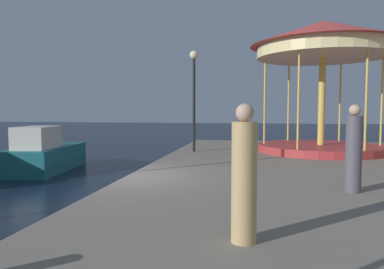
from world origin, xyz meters
TOP-DOWN VIEW (x-y plane):
  - ground_plane at (0.00, 0.00)m, footprint 120.00×120.00m
  - quay_dock at (6.15, 0.00)m, footprint 12.30×23.31m
  - motorboat_teal at (-5.23, 4.46)m, footprint 2.26×4.41m
  - carousel at (6.10, 6.60)m, footprint 5.96×5.96m
  - lamp_post_mid_promenade at (0.83, 5.83)m, footprint 0.36×0.36m
  - person_near_carousel at (3.24, -4.42)m, footprint 0.34×0.34m
  - person_far_corner at (5.46, -1.04)m, footprint 0.34×0.34m

SIDE VIEW (x-z plane):
  - ground_plane at x=0.00m, z-range 0.00..0.00m
  - quay_dock at x=6.15m, z-range 0.00..0.80m
  - motorboat_teal at x=-5.23m, z-range -0.24..1.67m
  - person_near_carousel at x=3.24m, z-range 0.74..2.59m
  - person_far_corner at x=5.46m, z-range 0.74..2.63m
  - lamp_post_mid_promenade at x=0.83m, z-range 1.58..5.81m
  - carousel at x=6.10m, z-range 2.15..7.57m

